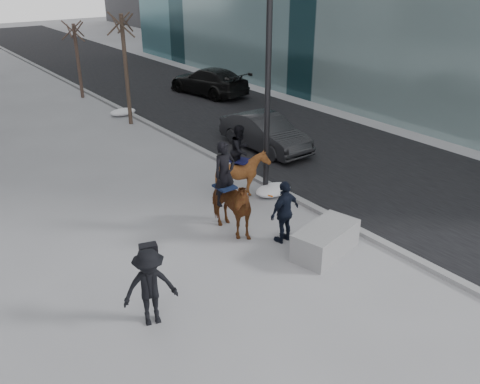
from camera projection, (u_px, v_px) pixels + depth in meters
ground at (268, 261)px, 12.91m from camera, size 120.00×120.00×0.00m
road at (248, 122)px, 24.00m from camera, size 8.00×90.00×0.01m
curb at (175, 137)px, 21.81m from camera, size 0.25×90.00×0.12m
planter at (326, 240)px, 13.12m from camera, size 2.06×1.36×0.76m
car_near at (265, 132)px, 20.24m from camera, size 1.53×4.29×1.41m
car_far at (209, 81)px, 28.56m from camera, size 2.90×5.42×1.49m
tree_near at (126, 65)px, 22.60m from camera, size 1.20×1.20×5.43m
tree_far at (78, 58)px, 27.32m from camera, size 1.20×1.20×4.36m
mounted_left at (228, 201)px, 13.88m from camera, size 0.95×2.05×2.64m
mounted_right at (242, 170)px, 16.01m from camera, size 1.71×1.80×2.38m
feeder at (285, 212)px, 13.51m from camera, size 1.08×0.92×1.75m
camera_crew at (150, 287)px, 10.39m from camera, size 1.27×0.94×1.75m
lamppost at (269, 35)px, 14.66m from camera, size 0.25×0.80×9.09m
snow_piles at (183, 143)px, 20.69m from camera, size 1.31×12.35×0.33m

